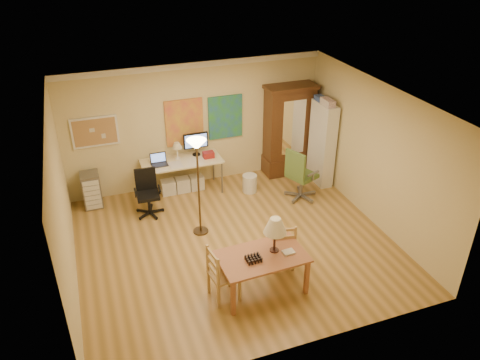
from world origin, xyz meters
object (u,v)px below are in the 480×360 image
object	(u,v)px
dining_table	(267,247)
office_chair_black	(149,202)
computer_desk	(183,172)
armoire	(288,136)
bookshelf	(322,144)
office_chair_green	(300,185)

from	to	relation	value
dining_table	office_chair_black	size ratio (longest dim) A/B	1.47
computer_desk	armoire	xyz separation A→B (m)	(2.47, 0.08, 0.44)
computer_desk	bookshelf	bearing A→B (deg)	-11.06
office_chair_green	bookshelf	bearing A→B (deg)	35.17
computer_desk	armoire	bearing A→B (deg)	1.88
dining_table	bookshelf	world-z (taller)	bookshelf
computer_desk	bookshelf	size ratio (longest dim) A/B	0.91
armoire	computer_desk	bearing A→B (deg)	-178.12
office_chair_black	armoire	size ratio (longest dim) A/B	0.45
dining_table	office_chair_black	xyz separation A→B (m)	(-1.35, 2.79, -0.55)
dining_table	armoire	xyz separation A→B (m)	(1.99, 3.50, 0.10)
bookshelf	office_chair_green	bearing A→B (deg)	-144.83
office_chair_green	armoire	distance (m)	1.35
dining_table	office_chair_green	size ratio (longest dim) A/B	1.21
armoire	bookshelf	bearing A→B (deg)	-53.41
dining_table	computer_desk	distance (m)	3.47
office_chair_green	bookshelf	world-z (taller)	bookshelf
office_chair_black	bookshelf	world-z (taller)	bookshelf
office_chair_black	office_chair_green	size ratio (longest dim) A/B	0.82
office_chair_black	dining_table	bearing A→B (deg)	-64.24
dining_table	bookshelf	xyz separation A→B (m)	(2.48, 2.84, 0.11)
office_chair_green	dining_table	bearing A→B (deg)	-126.85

